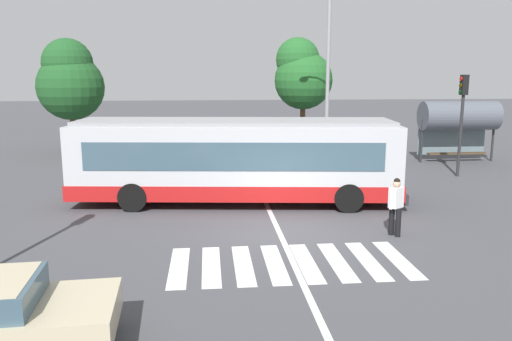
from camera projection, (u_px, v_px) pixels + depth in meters
name	position (u px, v px, depth m)	size (l,w,h in m)	color
ground_plane	(282.00, 234.00, 14.93)	(160.00, 160.00, 0.00)	#47474C
city_transit_bus	(236.00, 160.00, 18.18)	(12.00, 3.85, 3.06)	black
pedestrian_crossing_street	(396.00, 203.00, 14.57)	(0.50, 0.44, 1.72)	black
parked_car_red	(208.00, 140.00, 30.49)	(2.30, 4.67, 1.35)	black
parked_car_black	(253.00, 139.00, 30.60)	(2.28, 4.67, 1.35)	black
parked_car_charcoal	(298.00, 139.00, 30.90)	(2.12, 4.61, 1.35)	black
traffic_light_far_corner	(462.00, 109.00, 22.79)	(0.33, 0.32, 4.63)	#28282B
bus_stop_shelter	(459.00, 117.00, 26.87)	(4.11, 1.54, 3.25)	#28282B
twin_arm_street_lamp	(328.00, 50.00, 26.74)	(4.25, 0.32, 9.71)	#939399
background_tree_left	(70.00, 80.00, 29.40)	(3.86, 3.86, 6.72)	brown
background_tree_right	(302.00, 74.00, 33.86)	(3.91, 3.91, 7.10)	brown
crosswalk_painted_stripes	(291.00, 263.00, 12.59)	(5.98, 2.72, 0.01)	silver
lane_center_line	(271.00, 215.00, 16.87)	(0.16, 24.00, 0.01)	silver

